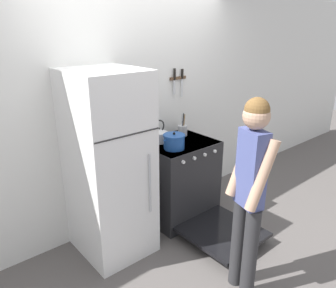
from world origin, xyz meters
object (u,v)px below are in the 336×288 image
stove_range (180,181)px  person (249,189)px  utensil_jar (183,130)px  dutch_oven_pot (174,142)px  tea_kettle (159,135)px  refrigerator (109,166)px

stove_range → person: (-0.37, -1.20, 0.50)m
utensil_jar → person: (-0.57, -1.38, -0.03)m
stove_range → dutch_oven_pot: (-0.18, -0.09, 0.55)m
tea_kettle → person: bearing=-98.7°
utensil_jar → person: person is taller
person → tea_kettle: bearing=8.0°
utensil_jar → dutch_oven_pot: bearing=-143.9°
utensil_jar → person: 1.49m
tea_kettle → utensil_jar: size_ratio=0.96×
refrigerator → tea_kettle: bearing=12.3°
utensil_jar → stove_range: bearing=-137.8°
tea_kettle → person: size_ratio=0.15×
refrigerator → dutch_oven_pot: bearing=-8.0°
stove_range → utensil_jar: bearing=42.2°
stove_range → tea_kettle: 0.59m
stove_range → person: size_ratio=0.84×
refrigerator → person: refrigerator is taller
refrigerator → utensil_jar: (1.10, 0.17, 0.09)m
dutch_oven_pot → utensil_jar: bearing=36.1°
stove_range → utensil_jar: size_ratio=5.27×
stove_range → tea_kettle: (-0.16, 0.17, 0.54)m
stove_range → refrigerator: bearing=179.4°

